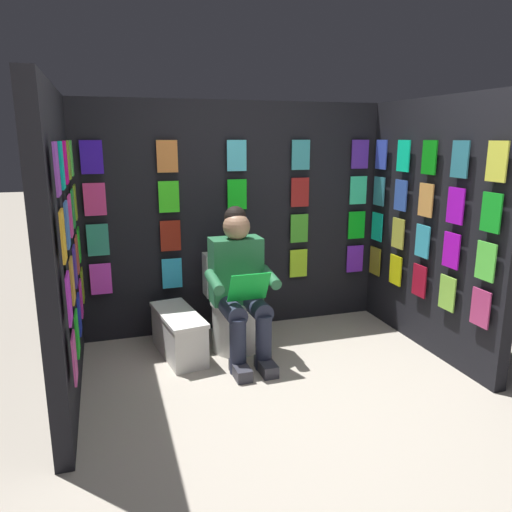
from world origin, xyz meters
TOP-DOWN VIEW (x-y plane):
  - ground_plane at (0.00, 0.00)m, footprint 30.00×30.00m
  - display_wall_back at (-0.00, -1.78)m, footprint 2.80×0.14m
  - display_wall_left at (-1.40, -0.86)m, footprint 0.14×1.73m
  - display_wall_right at (1.40, -0.86)m, footprint 0.14×1.73m
  - toilet at (0.15, -1.31)m, footprint 0.41×0.56m
  - person_reading at (0.15, -1.08)m, footprint 0.53×0.69m
  - comic_longbox_near at (0.61, -1.26)m, footprint 0.38×0.74m

SIDE VIEW (x-z plane):
  - ground_plane at x=0.00m, z-range 0.00..0.00m
  - comic_longbox_near at x=0.61m, z-range 0.00..0.36m
  - toilet at x=0.15m, z-range -0.06..0.71m
  - person_reading at x=0.15m, z-range 0.00..1.20m
  - display_wall_back at x=0.00m, z-range 0.00..2.01m
  - display_wall_left at x=-1.40m, z-range 0.00..2.01m
  - display_wall_right at x=1.40m, z-range 0.00..2.01m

